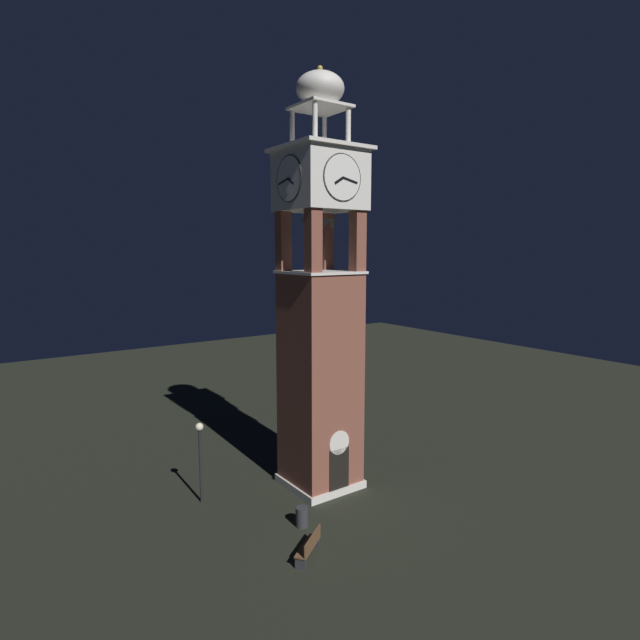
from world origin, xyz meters
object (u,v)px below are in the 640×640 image
clock_tower (320,321)px  park_bench (309,546)px  lamp_post (200,447)px  trash_bin (302,517)px

clock_tower → park_bench: bearing=-129.1°
clock_tower → lamp_post: size_ratio=5.21×
clock_tower → park_bench: size_ratio=12.23×
park_bench → lamp_post: bearing=103.5°
clock_tower → lamp_post: 7.75m
park_bench → lamp_post: 6.83m
lamp_post → trash_bin: lamp_post is taller
lamp_post → trash_bin: 5.44m
clock_tower → lamp_post: (-5.34, 1.63, -5.38)m
clock_tower → park_bench: 9.61m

